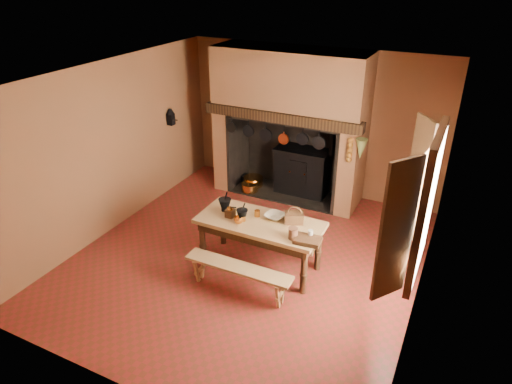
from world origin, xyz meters
TOP-DOWN VIEW (x-y plane):
  - floor at (0.00, 0.00)m, footprint 5.50×5.50m
  - ceiling at (0.00, 0.00)m, footprint 5.50×5.50m
  - back_wall at (0.00, 2.75)m, footprint 5.00×0.02m
  - wall_left at (-2.50, 0.00)m, footprint 0.02×5.50m
  - wall_right at (2.50, 0.00)m, footprint 0.02×5.50m
  - wall_front at (0.00, -2.75)m, footprint 5.00×0.02m
  - chimney_breast at (-0.30, 2.31)m, footprint 2.95×0.96m
  - iron_range at (-0.04, 2.45)m, footprint 1.12×0.55m
  - hearth_pans at (-1.05, 2.22)m, footprint 0.51×0.62m
  - hanging_pans at (-0.34, 1.81)m, footprint 1.92×0.29m
  - onion_string at (1.00, 1.79)m, footprint 0.12×0.10m
  - herb_bunch at (1.18, 1.79)m, footprint 0.20×0.20m
  - window at (2.35, -0.40)m, footprint 0.39×1.75m
  - wall_coffee_mill at (-2.42, 1.55)m, footprint 0.23×0.16m
  - work_table at (0.26, -0.12)m, footprint 1.82×0.81m
  - bench_front at (0.26, -0.80)m, footprint 1.55×0.27m
  - bench_back at (0.26, 0.51)m, footprint 1.53×0.27m
  - mortar_large at (-0.34, -0.07)m, footprint 0.19×0.19m
  - mortar_small at (0.02, -0.21)m, footprint 0.17×0.17m
  - coffee_grinder at (-0.18, -0.20)m, footprint 0.16×0.13m
  - brass_mug_a at (0.03, -0.22)m, footprint 0.12×0.12m
  - brass_mug_b at (0.16, -0.01)m, footprint 0.09×0.09m
  - mixing_bowl at (0.42, 0.04)m, footprint 0.33×0.33m
  - stoneware_crock at (0.86, -0.34)m, footprint 0.17×0.17m
  - glass_jar at (1.07, -0.23)m, footprint 0.07×0.07m
  - wicker_basket at (0.71, 0.07)m, footprint 0.32×0.28m
  - wooden_tray at (1.07, -0.33)m, footprint 0.37×0.28m
  - brass_cup at (0.01, -0.30)m, footprint 0.16×0.16m

SIDE VIEW (x-z plane):
  - floor at x=0.00m, z-range 0.00..0.00m
  - hearth_pans at x=-1.05m, z-range -0.01..0.19m
  - bench_back at x=0.26m, z-range 0.11..0.54m
  - bench_front at x=0.26m, z-range 0.11..0.55m
  - iron_range at x=-0.04m, z-range -0.32..1.28m
  - work_table at x=0.26m, z-range 0.27..1.06m
  - wooden_tray at x=1.07m, z-range 0.79..0.85m
  - mixing_bowl at x=0.42m, z-range 0.79..0.86m
  - brass_mug_b at x=0.16m, z-range 0.79..0.88m
  - brass_mug_a at x=0.03m, z-range 0.79..0.89m
  - brass_cup at x=0.01m, z-range 0.79..0.89m
  - glass_jar at x=1.07m, z-range 0.79..0.91m
  - coffee_grinder at x=-0.18m, z-range 0.77..0.95m
  - stoneware_crock at x=0.86m, z-range 0.79..0.95m
  - wicker_basket at x=0.71m, z-range 0.74..1.00m
  - mortar_small at x=0.02m, z-range 0.74..1.03m
  - mortar_large at x=-0.34m, z-range 0.73..1.06m
  - onion_string at x=1.00m, z-range 1.10..1.56m
  - hanging_pans at x=-0.34m, z-range 1.23..1.50m
  - herb_bunch at x=1.18m, z-range 1.21..1.56m
  - back_wall at x=0.00m, z-range 0.00..2.80m
  - wall_left at x=-2.50m, z-range 0.00..2.80m
  - wall_right at x=2.50m, z-range 0.00..2.80m
  - wall_front at x=0.00m, z-range 0.00..2.80m
  - wall_coffee_mill at x=-2.42m, z-range 1.36..1.67m
  - window at x=2.35m, z-range 0.82..2.58m
  - chimney_breast at x=-0.30m, z-range 0.41..3.21m
  - ceiling at x=0.00m, z-range 2.80..2.80m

